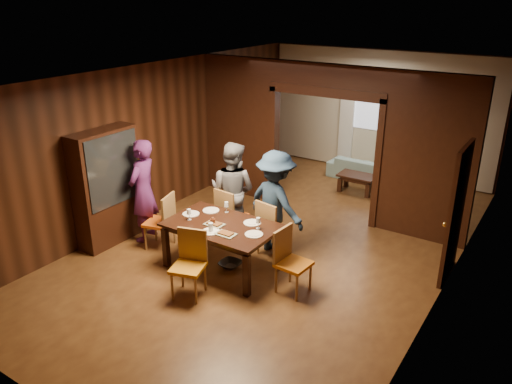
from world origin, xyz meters
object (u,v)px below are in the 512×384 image
Objects in this scene: chair_left at (159,221)px; chair_near at (188,266)px; dining_table at (222,246)px; hutch at (107,187)px; person_purple at (143,191)px; coffee_table at (357,183)px; sofa at (366,169)px; chair_far_l at (232,214)px; person_grey at (233,191)px; person_navy at (276,203)px; chair_far_r at (274,227)px; chair_right at (294,262)px.

chair_near is (1.38, -0.87, 0.00)m from chair_left.
hutch reaches higher than dining_table.
dining_table is 2.29m from hutch.
person_purple is at bearing 177.42° from dining_table.
sofa is at bearing 98.62° from coffee_table.
chair_far_l reaches higher than dining_table.
person_grey is 1.80× the size of chair_left.
coffee_table is at bearing 82.95° from dining_table.
chair_left is at bearing 17.91° from hutch.
chair_far_l reaches higher than sofa.
chair_far_l is at bearing 116.65° from dining_table.
chair_far_l is (-0.45, 0.89, 0.10)m from dining_table.
person_navy is at bearing 25.82° from hutch.
person_grey reaches higher than chair_far_r.
chair_right is 1.17m from chair_far_r.
chair_far_r reaches higher than dining_table.
sofa is 4.22m from chair_far_r.
sofa is (-0.01, 4.10, -0.62)m from person_navy.
person_navy is at bearing -62.09° from chair_far_r.
person_grey is 2.13m from hutch.
dining_table is (0.50, -0.99, -0.50)m from person_grey.
chair_left is 1.00× the size of chair_far_l.
dining_table is at bearing 82.07° from person_navy.
person_purple is at bearing 37.03° from person_navy.
dining_table is at bearing 86.98° from sofa.
chair_far_l is 2.17m from hutch.
person_purple reaches higher than sofa.
person_grey is 1.01× the size of sofa.
person_purple reaches higher than chair_far_l.
sofa is 0.87m from coffee_table.
chair_near is at bearing -95.09° from coffee_table.
chair_near is (-0.37, -1.73, 0.00)m from chair_far_r.
chair_left is 1.05m from hutch.
chair_right is (3.01, -0.06, -0.42)m from person_purple.
person_navy is 1.81× the size of chair_far_l.
coffee_table is (1.02, 3.21, -0.68)m from person_grey.
hutch reaches higher than person_purple.
person_purple is 3.04m from chair_right.
chair_near is (0.56, -1.88, -0.39)m from person_grey.
chair_left is 1.00× the size of chair_right.
person_purple is 1.54m from person_grey.
dining_table is 1.76× the size of chair_far_r.
person_purple is at bearing 40.39° from hutch.
chair_left is 1.00× the size of chair_near.
chair_right is at bearing -79.78° from coffee_table.
hutch is (-2.62, -1.14, 0.52)m from chair_far_r.
person_purple reaches higher than chair_near.
coffee_table is 0.82× the size of chair_far_r.
person_purple is 2.34m from chair_far_r.
chair_left is (-1.71, -5.07, 0.23)m from sofa.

